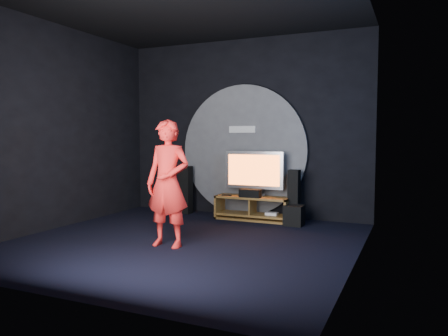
# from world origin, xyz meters

# --- Properties ---
(floor) EXTENTS (5.00, 5.00, 0.00)m
(floor) POSITION_xyz_m (0.00, 0.00, 0.00)
(floor) COLOR black
(floor) RESTS_ON ground
(back_wall) EXTENTS (5.00, 0.04, 3.50)m
(back_wall) POSITION_xyz_m (0.00, 2.50, 1.75)
(back_wall) COLOR black
(back_wall) RESTS_ON ground
(front_wall) EXTENTS (5.00, 0.04, 3.50)m
(front_wall) POSITION_xyz_m (0.00, -2.50, 1.75)
(front_wall) COLOR black
(front_wall) RESTS_ON ground
(left_wall) EXTENTS (0.04, 5.00, 3.50)m
(left_wall) POSITION_xyz_m (-2.50, 0.00, 1.75)
(left_wall) COLOR black
(left_wall) RESTS_ON ground
(right_wall) EXTENTS (0.04, 5.00, 3.50)m
(right_wall) POSITION_xyz_m (2.50, 0.00, 1.75)
(right_wall) COLOR black
(right_wall) RESTS_ON ground
(ceiling) EXTENTS (5.00, 5.00, 0.01)m
(ceiling) POSITION_xyz_m (0.00, 0.00, 3.50)
(ceiling) COLOR black
(ceiling) RESTS_ON back_wall
(wall_disc_panel) EXTENTS (2.60, 0.11, 2.60)m
(wall_disc_panel) POSITION_xyz_m (0.00, 2.44, 1.30)
(wall_disc_panel) COLOR #515156
(wall_disc_panel) RESTS_ON ground
(media_console) EXTENTS (1.42, 0.45, 0.45)m
(media_console) POSITION_xyz_m (0.36, 2.05, 0.19)
(media_console) COLOR olive
(media_console) RESTS_ON ground
(tv) EXTENTS (1.15, 0.22, 0.85)m
(tv) POSITION_xyz_m (0.35, 2.12, 0.92)
(tv) COLOR silver
(tv) RESTS_ON media_console
(center_speaker) EXTENTS (0.40, 0.15, 0.15)m
(center_speaker) POSITION_xyz_m (0.35, 1.90, 0.53)
(center_speaker) COLOR black
(center_speaker) RESTS_ON media_console
(remote) EXTENTS (0.18, 0.05, 0.02)m
(remote) POSITION_xyz_m (-0.13, 1.93, 0.46)
(remote) COLOR black
(remote) RESTS_ON media_console
(tower_speaker_left) EXTENTS (0.19, 0.22, 0.97)m
(tower_speaker_left) POSITION_xyz_m (-1.14, 2.16, 0.49)
(tower_speaker_left) COLOR black
(tower_speaker_left) RESTS_ON ground
(tower_speaker_right) EXTENTS (0.19, 0.22, 0.97)m
(tower_speaker_right) POSITION_xyz_m (1.13, 2.12, 0.49)
(tower_speaker_right) COLOR black
(tower_speaker_right) RESTS_ON ground
(subwoofer) EXTENTS (0.33, 0.33, 0.36)m
(subwoofer) POSITION_xyz_m (1.20, 1.86, 0.18)
(subwoofer) COLOR black
(subwoofer) RESTS_ON ground
(player) EXTENTS (0.67, 0.45, 1.82)m
(player) POSITION_xyz_m (-0.08, -0.31, 0.91)
(player) COLOR red
(player) RESTS_ON ground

